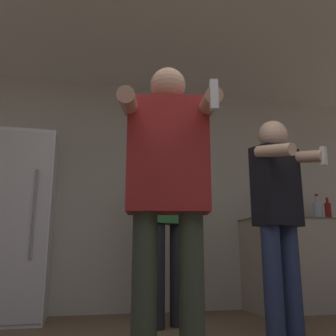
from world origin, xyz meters
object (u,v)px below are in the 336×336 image
refrigerator (10,225)px  bottle_green_wine (328,210)px  bottle_brown_liquor (293,209)px  bottle_dark_rum (286,210)px  person_spectator_back (168,212)px  bottle_short_whiskey (267,206)px  person_woman_foreground (168,184)px  bottle_clear_vodka (318,209)px  person_man_side (279,209)px

refrigerator → bottle_green_wine: refrigerator is taller
bottle_brown_liquor → bottle_dark_rum: (-0.10, 0.00, -0.01)m
bottle_brown_liquor → person_spectator_back: person_spectator_back is taller
refrigerator → bottle_green_wine: size_ratio=6.73×
bottle_short_whiskey → person_woman_foreground: bearing=-129.1°
bottle_clear_vodka → person_spectator_back: (-1.90, -0.52, -0.14)m
bottle_short_whiskey → person_spectator_back: size_ratio=0.19×
bottle_clear_vodka → person_man_side: bearing=-134.2°
refrigerator → bottle_clear_vodka: 3.32m
bottle_short_whiskey → bottle_brown_liquor: (0.33, 0.00, -0.03)m
refrigerator → bottle_brown_liquor: refrigerator is taller
bottle_green_wine → bottle_short_whiskey: bearing=180.0°
bottle_clear_vodka → person_man_side: 1.74m
bottle_brown_liquor → person_man_side: bearing=-125.7°
person_woman_foreground → person_man_side: (1.03, 0.72, -0.01)m
bottle_brown_liquor → bottle_dark_rum: size_ratio=1.14×
refrigerator → bottle_short_whiskey: bearing=-0.6°
bottle_short_whiskey → bottle_brown_liquor: 0.33m
bottle_short_whiskey → person_woman_foreground: size_ratio=0.21×
bottle_clear_vodka → bottle_brown_liquor: 0.31m
bottle_green_wine → person_spectator_back: bearing=-165.5°
refrigerator → person_woman_foreground: bearing=-61.5°
person_man_side → person_spectator_back: person_spectator_back is taller
person_spectator_back → bottle_clear_vodka: bearing=15.5°
bottle_brown_liquor → bottle_green_wine: bottle_brown_liquor is taller
refrigerator → person_man_side: refrigerator is taller
person_woman_foreground → bottle_clear_vodka: bearing=41.3°
bottle_short_whiskey → person_spectator_back: 1.37m
person_man_side → person_woman_foreground: bearing=-145.0°
bottle_brown_liquor → person_woman_foreground: person_woman_foreground is taller
refrigerator → bottle_dark_rum: (2.89, -0.03, 0.22)m
bottle_green_wine → person_man_side: person_man_side is taller
bottle_clear_vodka → bottle_green_wine: size_ratio=1.14×
bottle_green_wine → person_man_side: bearing=-137.2°
bottle_dark_rum → person_spectator_back: 1.58m
bottle_clear_vodka → bottle_dark_rum: 0.41m
bottle_short_whiskey → person_spectator_back: (-1.25, -0.52, -0.15)m
bottle_clear_vodka → person_woman_foreground: 2.97m
bottle_green_wine → person_man_side: (-1.34, -1.24, -0.16)m
refrigerator → person_woman_foreground: (1.08, -1.99, 0.08)m
bottle_short_whiskey → person_man_side: bearing=-114.4°
bottle_clear_vodka → bottle_brown_liquor: bearing=-180.0°
refrigerator → bottle_clear_vodka: refrigerator is taller
refrigerator → bottle_clear_vodka: bearing=-0.5°
bottle_dark_rum → person_woman_foreground: person_woman_foreground is taller
bottle_clear_vodka → person_woman_foreground: bearing=-138.7°
person_man_side → person_spectator_back: (-0.69, 0.71, 0.03)m
bottle_brown_liquor → person_spectator_back: size_ratio=0.17×
refrigerator → person_woman_foreground: refrigerator is taller
person_woman_foreground → person_man_side: bearing=35.0°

